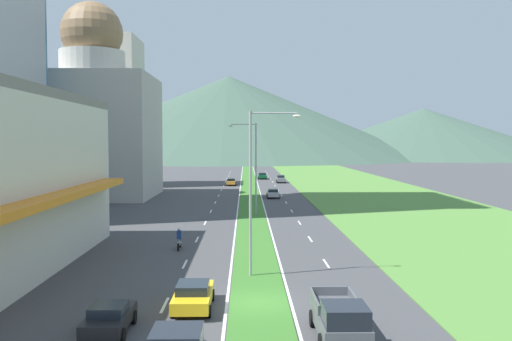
{
  "coord_description": "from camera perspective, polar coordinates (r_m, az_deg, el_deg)",
  "views": [
    {
      "loc": [
        -0.72,
        -29.5,
        8.85
      ],
      "look_at": [
        0.71,
        46.3,
        4.77
      ],
      "focal_mm": 38.55,
      "sensor_mm": 36.0,
      "label": 1
    }
  ],
  "objects": [
    {
      "name": "hill_far_right",
      "position": [
        309.74,
        16.97,
        3.75
      ],
      "size": [
        151.21,
        151.21,
        26.34
      ],
      "primitive_type": "cone",
      "color": "#3D5647",
      "rests_on": "ground_plane"
    },
    {
      "name": "lane_dash_right_10",
      "position": [
        108.81,
        1.99,
        -1.58
      ],
      "size": [
        0.16,
        2.8,
        0.01
      ],
      "primitive_type": "cube",
      "color": "silver",
      "rests_on": "ground_plane"
    },
    {
      "name": "lane_dash_left_15",
      "position": [
        158.0,
        -2.67,
        -0.13
      ],
      "size": [
        0.16,
        2.8,
        0.01
      ],
      "primitive_type": "cube",
      "color": "silver",
      "rests_on": "ground_plane"
    },
    {
      "name": "lane_dash_left_12",
      "position": [
        128.43,
        -3.03,
        -0.87
      ],
      "size": [
        0.16,
        2.8,
        0.01
      ],
      "primitive_type": "cube",
      "color": "silver",
      "rests_on": "ground_plane"
    },
    {
      "name": "lane_dash_right_7",
      "position": [
        79.36,
        3.14,
        -3.32
      ],
      "size": [
        0.16,
        2.8,
        0.01
      ],
      "primitive_type": "cube",
      "color": "silver",
      "rests_on": "ground_plane"
    },
    {
      "name": "lane_dash_left_4",
      "position": [
        50.0,
        -6.14,
        -7.12
      ],
      "size": [
        0.16,
        2.8,
        0.01
      ],
      "primitive_type": "cube",
      "color": "silver",
      "rests_on": "ground_plane"
    },
    {
      "name": "midrise_colored",
      "position": [
        111.94,
        -15.29,
        5.84
      ],
      "size": [
        12.84,
        12.84,
        28.87
      ],
      "primitive_type": "cube",
      "color": "beige",
      "rests_on": "ground_plane"
    },
    {
      "name": "car_3",
      "position": [
        27.05,
        -14.99,
        -14.53
      ],
      "size": [
        1.95,
        4.02,
        1.38
      ],
      "rotation": [
        0.0,
        0.0,
        1.57
      ],
      "color": "black",
      "rests_on": "ground_plane"
    },
    {
      "name": "lane_dash_right_4",
      "position": [
        50.15,
        5.64,
        -7.09
      ],
      "size": [
        0.16,
        2.8,
        0.01
      ],
      "primitive_type": "cube",
      "color": "silver",
      "rests_on": "ground_plane"
    },
    {
      "name": "lane_dash_right_9",
      "position": [
        98.98,
        2.29,
        -2.04
      ],
      "size": [
        0.16,
        2.8,
        0.01
      ],
      "primitive_type": "cube",
      "color": "silver",
      "rests_on": "ground_plane"
    },
    {
      "name": "lane_dash_right_14",
      "position": [
        148.19,
        1.17,
        -0.34
      ],
      "size": [
        0.16,
        2.8,
        0.01
      ],
      "primitive_type": "cube",
      "color": "silver",
      "rests_on": "ground_plane"
    },
    {
      "name": "domed_building",
      "position": [
        90.5,
        -16.53,
        4.85
      ],
      "size": [
        18.85,
        18.85,
        30.53
      ],
      "color": "#B7B2A8",
      "rests_on": "ground_plane"
    },
    {
      "name": "hill_far_left",
      "position": [
        310.66,
        -21.37,
        3.72
      ],
      "size": [
        147.05,
        147.05,
        26.89
      ],
      "primitive_type": "cone",
      "color": "#3D5647",
      "rests_on": "ground_plane"
    },
    {
      "name": "lane_dash_right_5",
      "position": [
        59.84,
        4.53,
        -5.42
      ],
      "size": [
        0.16,
        2.8,
        0.01
      ],
      "primitive_type": "cube",
      "color": "silver",
      "rests_on": "ground_plane"
    },
    {
      "name": "pickup_truck_0",
      "position": [
        25.37,
        8.68,
        -15.01
      ],
      "size": [
        2.18,
        5.4,
        2.0
      ],
      "rotation": [
        0.0,
        0.0,
        -1.57
      ],
      "color": "#515459",
      "rests_on": "ground_plane"
    },
    {
      "name": "lane_dash_left_10",
      "position": [
        108.74,
        -3.39,
        -1.59
      ],
      "size": [
        0.16,
        2.8,
        0.01
      ],
      "primitive_type": "cube",
      "color": "silver",
      "rests_on": "ground_plane"
    },
    {
      "name": "hill_far_center",
      "position": [
        292.17,
        -2.84,
        5.56
      ],
      "size": [
        206.01,
        206.01,
        42.99
      ],
      "primitive_type": "cone",
      "color": "#3D5647",
      "rests_on": "ground_plane"
    },
    {
      "name": "motorcycle_rider",
      "position": [
        45.65,
        -7.97,
        -7.17
      ],
      "size": [
        0.36,
        2.0,
        1.8
      ],
      "rotation": [
        0.0,
        0.0,
        1.57
      ],
      "color": "black",
      "rests_on": "ground_plane"
    },
    {
      "name": "lane_dash_left_3",
      "position": [
        40.36,
        -7.39,
        -9.6
      ],
      "size": [
        0.16,
        2.8,
        0.01
      ],
      "primitive_type": "cube",
      "color": "silver",
      "rests_on": "ground_plane"
    },
    {
      "name": "lane_dash_left_9",
      "position": [
        98.91,
        -3.62,
        -2.05
      ],
      "size": [
        0.16,
        2.8,
        0.01
      ],
      "primitive_type": "cube",
      "color": "silver",
      "rests_on": "ground_plane"
    },
    {
      "name": "lane_dash_right_11",
      "position": [
        118.65,
        1.73,
        -1.19
      ],
      "size": [
        0.16,
        2.8,
        0.01
      ],
      "primitive_type": "cube",
      "color": "silver",
      "rests_on": "ground_plane"
    },
    {
      "name": "street_lamp_near",
      "position": [
        35.63,
        -0.04,
        -1.23
      ],
      "size": [
        3.38,
        0.35,
        10.81
      ],
      "color": "#99999E",
      "rests_on": "ground_plane"
    },
    {
      "name": "lane_dash_right_2",
      "position": [
        31.11,
        10.03,
        -13.48
      ],
      "size": [
        0.16,
        2.8,
        0.01
      ],
      "primitive_type": "cube",
      "color": "silver",
      "rests_on": "ground_plane"
    },
    {
      "name": "lane_dash_left_11",
      "position": [
        118.58,
        -3.2,
        -1.2
      ],
      "size": [
        0.16,
        2.8,
        0.01
      ],
      "primitive_type": "cube",
      "color": "silver",
      "rests_on": "ground_plane"
    },
    {
      "name": "edge_line_median_right",
      "position": [
        89.97,
        0.5,
        -2.56
      ],
      "size": [
        0.16,
        240.0,
        0.01
      ],
      "primitive_type": "cube",
      "color": "silver",
      "rests_on": "ground_plane"
    },
    {
      "name": "lane_dash_left_6",
      "position": [
        69.48,
        -4.7,
        -4.24
      ],
      "size": [
        0.16,
        2.8,
        0.01
      ],
      "primitive_type": "cube",
      "color": "silver",
      "rests_on": "ground_plane"
    },
    {
      "name": "lane_dash_left_5",
      "position": [
        59.72,
        -5.3,
        -5.45
      ],
      "size": [
        0.16,
        2.8,
        0.01
      ],
      "primitive_type": "cube",
      "color": "silver",
      "rests_on": "ground_plane"
    },
    {
      "name": "car_0",
      "position": [
        29.81,
        -6.53,
        -12.73
      ],
      "size": [
        2.04,
        4.66,
        1.43
      ],
      "rotation": [
        0.0,
        0.0,
        1.57
      ],
      "color": "yellow",
      "rests_on": "ground_plane"
    },
    {
      "name": "lane_dash_right_8",
      "position": [
        89.16,
        2.67,
        -2.61
      ],
      "size": [
        0.16,
        2.8,
        0.01
      ],
      "primitive_type": "cube",
      "color": "silver",
      "rests_on": "ground_plane"
    },
    {
      "name": "lane_dash_left_8",
      "position": [
        89.08,
        -3.9,
        -2.62
      ],
      "size": [
        0.16,
        2.8,
        0.01
      ],
      "primitive_type": "cube",
      "color": "silver",
      "rests_on": "ground_plane"
    },
    {
      "name": "lane_dash_right_12",
      "position": [
        128.49,
        1.52,
        -0.86
      ],
      "size": [
        0.16,
        2.8,
        0.01
      ],
      "primitive_type": "cube",
      "color": "silver",
      "rests_on": "ground_plane"
    },
    {
      "name": "car_1",
      "position": [
        109.56,
        -2.6,
        -1.17
      ],
      "size": [
        1.9,
        4.66,
        1.38
      ],
      "rotation": [
        0.0,
        0.0,
        1.57
      ],
      "color": "#C6842D",
      "rests_on": "ground_plane"
    },
    {
      "name": "grass_median",
      "position": [
        89.93,
        -0.62,
        -2.54
      ],
      "size": [
        3.2,
        240.0,
        0.06
      ],
      "primitive_type": "cube",
      "color": "#387028",
      "rests_on": "ground_plane"
    },
    {
      "name": "lane_dash_left_14",
      "position": [
        148.14,
        -2.77,
        -0.34
      ],
      "size": [
        0.16,
        2.8,
        0.01
      ],
      "primitive_type": "cube",
      "color": "silver",
      "rests_on": "ground_plane"
    },
    {
      "name": "lane_dash_left_2",
      "position": [
        30.88,
        -9.46,
        -13.6
      ],
      "size": [
        0.16,
        2.8,
        0.01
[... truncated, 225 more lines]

